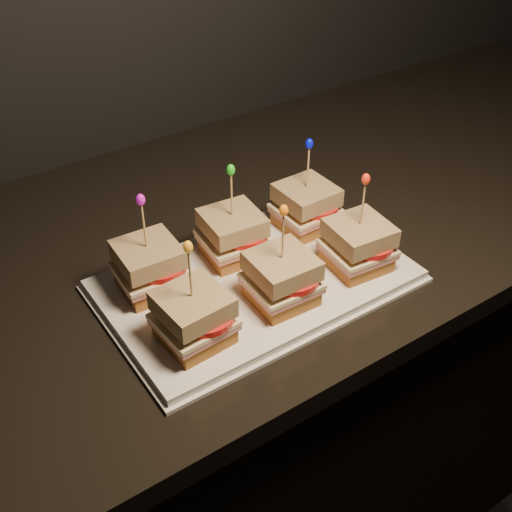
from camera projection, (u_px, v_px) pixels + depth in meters
cabinet at (131, 460)px, 1.24m from camera, size 2.64×0.69×0.84m
granite_slab at (98, 287)px, 0.98m from camera, size 2.68×0.73×0.04m
platter at (256, 281)px, 0.95m from camera, size 0.44×0.27×0.02m
platter_rim at (256, 284)px, 0.95m from camera, size 0.45×0.28×0.01m
sandwich_0_bread_bot at (151, 281)px, 0.91m from camera, size 0.08×0.08×0.02m
sandwich_0_ham at (150, 273)px, 0.90m from camera, size 0.09×0.09×0.01m
sandwich_0_cheese at (150, 269)px, 0.90m from camera, size 0.09×0.09×0.01m
sandwich_0_tomato at (159, 264)px, 0.90m from camera, size 0.08×0.08×0.01m
sandwich_0_bread_top at (148, 254)px, 0.88m from camera, size 0.09×0.09×0.03m
sandwich_0_pick at (144, 228)px, 0.86m from camera, size 0.00×0.00×0.09m
sandwich_0_frill at (141, 200)px, 0.83m from camera, size 0.01×0.01×0.02m
sandwich_1_bread_bot at (233, 249)px, 0.97m from camera, size 0.09×0.09×0.02m
sandwich_1_ham at (233, 241)px, 0.97m from camera, size 0.10×0.09×0.01m
sandwich_1_cheese at (233, 237)px, 0.96m from camera, size 0.10×0.10×0.01m
sandwich_1_tomato at (241, 232)px, 0.96m from camera, size 0.08×0.08×0.01m
sandwich_1_bread_top at (232, 223)px, 0.94m from camera, size 0.09×0.09×0.03m
sandwich_1_pick at (232, 197)px, 0.92m from camera, size 0.00×0.00×0.09m
sandwich_1_frill at (231, 170)px, 0.89m from camera, size 0.01×0.01×0.02m
sandwich_2_bread_bot at (305, 220)px, 1.04m from camera, size 0.08×0.08×0.02m
sandwich_2_ham at (306, 212)px, 1.03m from camera, size 0.09×0.09×0.01m
sandwich_2_cheese at (306, 209)px, 1.02m from camera, size 0.09×0.09×0.01m
sandwich_2_tomato at (314, 204)px, 1.02m from camera, size 0.08×0.08×0.01m
sandwich_2_bread_top at (306, 195)px, 1.01m from camera, size 0.08×0.08×0.03m
sandwich_2_pick at (308, 170)px, 0.98m from camera, size 0.00×0.00×0.09m
sandwich_2_frill at (309, 144)px, 0.95m from camera, size 0.01×0.01×0.02m
sandwich_3_bread_bot at (195, 332)px, 0.83m from camera, size 0.09×0.09×0.02m
sandwich_3_ham at (194, 324)px, 0.82m from camera, size 0.09×0.09×0.01m
sandwich_3_cheese at (194, 320)px, 0.82m from camera, size 0.10×0.09×0.01m
sandwich_3_tomato at (204, 314)px, 0.81m from camera, size 0.08×0.08×0.01m
sandwich_3_bread_top at (193, 304)px, 0.80m from camera, size 0.09×0.09×0.03m
sandwich_3_pick at (190, 277)px, 0.77m from camera, size 0.00×0.00×0.09m
sandwich_3_frill at (188, 247)px, 0.75m from camera, size 0.01×0.01×0.02m
sandwich_4_bread_bot at (281, 293)px, 0.89m from camera, size 0.08×0.08×0.02m
sandwich_4_ham at (281, 285)px, 0.88m from camera, size 0.09×0.09×0.01m
sandwich_4_cheese at (282, 281)px, 0.88m from camera, size 0.09×0.09×0.01m
sandwich_4_tomato at (291, 276)px, 0.88m from camera, size 0.08×0.08×0.01m
sandwich_4_bread_top at (282, 266)px, 0.86m from camera, size 0.09×0.09×0.03m
sandwich_4_pick at (283, 239)px, 0.84m from camera, size 0.00×0.00×0.09m
sandwich_4_frill at (284, 210)px, 0.81m from camera, size 0.01×0.01×0.02m
sandwich_5_bread_bot at (356, 259)px, 0.95m from camera, size 0.09×0.09×0.02m
sandwich_5_ham at (357, 251)px, 0.94m from camera, size 0.10×0.09×0.01m
sandwich_5_cheese at (358, 247)px, 0.94m from camera, size 0.10×0.10×0.01m
sandwich_5_tomato at (367, 242)px, 0.94m from camera, size 0.08×0.08×0.01m
sandwich_5_bread_top at (359, 233)px, 0.92m from camera, size 0.09×0.09×0.03m
sandwich_5_pick at (363, 207)px, 0.90m from camera, size 0.00×0.00×0.09m
sandwich_5_frill at (366, 179)px, 0.87m from camera, size 0.01×0.01×0.02m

